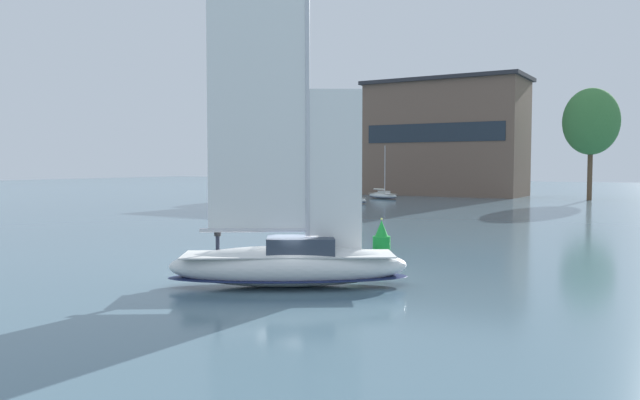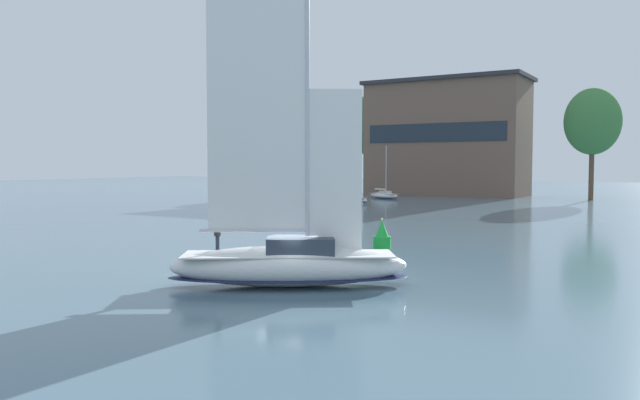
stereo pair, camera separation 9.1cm
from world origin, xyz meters
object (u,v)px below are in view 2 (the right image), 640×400
Objects in this scene: tree_shore_left at (366,126)px; sailboat_main at (289,261)px; channel_buoy at (382,237)px; tree_shore_center at (593,122)px; sailboat_moored_near_marina at (384,195)px; sailboat_moored_mid_channel at (349,200)px.

sailboat_main is (41.49, -89.14, -12.61)m from tree_shore_left.
tree_shore_left reaches higher than channel_buoy.
tree_shore_center reaches higher than sailboat_moored_near_marina.
sailboat_moored_near_marina is at bearing 112.09° from sailboat_main.
tree_shore_left is 2.28× the size of sailboat_moored_mid_channel.
sailboat_moored_mid_channel is at bearing 121.35° from channel_buoy.
tree_shore_center is 36.49m from sailboat_moored_near_marina.
sailboat_moored_near_marina is at bearing -155.11° from tree_shore_center.
sailboat_main is (-1.80, -86.72, -11.76)m from tree_shore_center.
sailboat_moored_near_marina is (12.15, -16.86, -13.24)m from tree_shore_left.
tree_shore_left is 43.36m from tree_shore_center.
sailboat_moored_near_marina is 1.05× the size of sailboat_moored_mid_channel.
sailboat_main is 14.40m from channel_buoy.
tree_shore_left reaches higher than sailboat_moored_mid_channel.
sailboat_main is at bearing -63.88° from sailboat_moored_mid_channel.
sailboat_main is 78.00m from sailboat_moored_near_marina.
tree_shore_center reaches higher than sailboat_main.
tree_shore_center is 87.54m from sailboat_main.
sailboat_main is at bearing -67.91° from sailboat_moored_near_marina.
sailboat_moored_near_marina reaches higher than channel_buoy.
sailboat_moored_near_marina is at bearing 93.28° from sailboat_moored_mid_channel.
sailboat_main is 1.88× the size of sailboat_moored_mid_channel.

